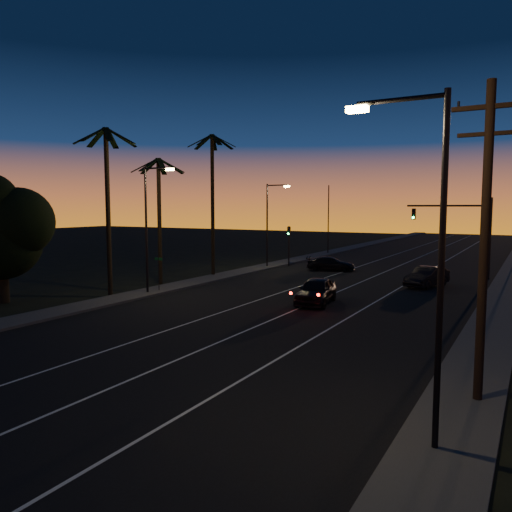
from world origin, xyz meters
The scene contains 21 objects.
road centered at (0.00, 30.00, 0.01)m, with size 20.00×170.00×0.01m, color black.
sidewalk_left centered at (-11.20, 30.00, 0.08)m, with size 2.40×170.00×0.16m, color #373734.
sidewalk_right centered at (11.20, 30.00, 0.08)m, with size 2.40×170.00×0.16m, color #373734.
lane_stripe_left centered at (-3.00, 30.00, 0.02)m, with size 0.12×160.00×0.01m, color silver.
lane_stripe_mid centered at (0.50, 30.00, 0.02)m, with size 0.12×160.00×0.01m, color silver.
lane_stripe_right centered at (4.00, 30.00, 0.02)m, with size 0.12×160.00×0.01m, color silver.
bushy_tree centered at (-16.83, 12.92, 4.99)m, with size 6.30×5.30×8.30m.
palm_near centered at (-12.60, 18.00, 7.07)m, with size 4.25×4.16×11.53m.
palm_mid centered at (-13.20, 24.00, 6.25)m, with size 4.25×4.16×10.03m.
palm_far centered at (-12.20, 30.00, 7.61)m, with size 4.25×4.16×12.53m.
streetlight_left_near centered at (-10.70, 20.00, 5.32)m, with size 2.55×0.26×9.00m.
streetlight_left_far centered at (-10.69, 38.00, 5.06)m, with size 2.55×0.26×8.50m.
streetlight_right_near centered at (10.70, 6.00, 5.32)m, with size 2.55×0.26×9.00m.
street_sign centered at (-10.80, 21.00, 1.66)m, with size 0.70×0.06×2.60m.
utility_pole centered at (11.60, 10.00, 5.32)m, with size 2.20×0.28×10.00m.
signal_mast centered at (7.14, 39.99, 4.78)m, with size 7.10×0.41×7.00m.
signal_post centered at (-9.50, 39.98, 2.89)m, with size 0.28×0.37×4.20m.
far_pole_left centered at (-11.00, 55.00, 4.50)m, with size 0.14×0.14×9.00m, color black.
lead_car centered at (0.80, 22.68, 0.85)m, with size 2.73×5.67×1.67m.
right_car centered at (5.67, 33.29, 0.78)m, with size 2.81×4.94×1.54m.
cross_car centered at (-4.39, 38.77, 0.68)m, with size 4.98×3.11×1.35m.
Camera 1 is at (13.00, -6.74, 6.22)m, focal length 35.00 mm.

